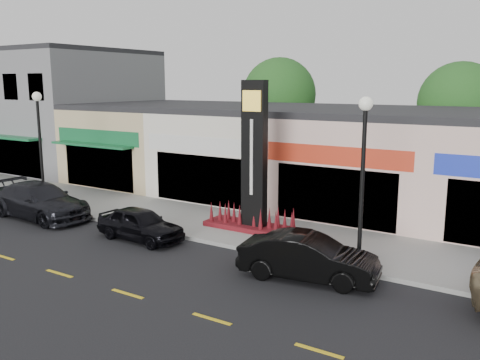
{
  "coord_description": "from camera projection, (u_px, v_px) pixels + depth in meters",
  "views": [
    {
      "loc": [
        13.15,
        -12.98,
        6.02
      ],
      "look_at": [
        2.45,
        4.0,
        2.19
      ],
      "focal_mm": 38.0,
      "sensor_mm": 36.0,
      "label": 1
    }
  ],
  "objects": [
    {
      "name": "ground",
      "position": [
        127.0,
        248.0,
        18.8
      ],
      "size": [
        120.0,
        120.0,
        0.0
      ],
      "primitive_type": "plane",
      "color": "black",
      "rests_on": "ground"
    },
    {
      "name": "sidewalk",
      "position": [
        197.0,
        220.0,
        22.4
      ],
      "size": [
        52.0,
        4.3,
        0.15
      ],
      "primitive_type": "cube",
      "color": "gray",
      "rests_on": "ground"
    },
    {
      "name": "curb",
      "position": [
        164.0,
        233.0,
        20.53
      ],
      "size": [
        52.0,
        0.2,
        0.15
      ],
      "primitive_type": "cube",
      "color": "gray",
      "rests_on": "ground"
    },
    {
      "name": "building_grey_2story",
      "position": [
        57.0,
        109.0,
        36.98
      ],
      "size": [
        12.0,
        10.95,
        8.3
      ],
      "color": "slate",
      "rests_on": "ground"
    },
    {
      "name": "shop_beige",
      "position": [
        157.0,
        141.0,
        32.32
      ],
      "size": [
        7.0,
        10.85,
        4.8
      ],
      "color": "tan",
      "rests_on": "ground"
    },
    {
      "name": "shop_cream",
      "position": [
        251.0,
        148.0,
        28.67
      ],
      "size": [
        7.0,
        10.01,
        4.8
      ],
      "color": "beige",
      "rests_on": "ground"
    },
    {
      "name": "shop_pink_w",
      "position": [
        373.0,
        158.0,
        25.0
      ],
      "size": [
        7.0,
        10.01,
        4.8
      ],
      "color": "beige",
      "rests_on": "ground"
    },
    {
      "name": "tree_rear_west",
      "position": [
        279.0,
        95.0,
        36.12
      ],
      "size": [
        5.2,
        5.2,
        7.83
      ],
      "color": "#382619",
      "rests_on": "ground"
    },
    {
      "name": "tree_rear_mid",
      "position": [
        459.0,
        103.0,
        29.9
      ],
      "size": [
        4.8,
        4.8,
        7.29
      ],
      "color": "#382619",
      "rests_on": "ground"
    },
    {
      "name": "lamp_west_near",
      "position": [
        40.0,
        137.0,
        24.41
      ],
      "size": [
        0.44,
        0.44,
        5.47
      ],
      "color": "black",
      "rests_on": "sidewalk"
    },
    {
      "name": "lamp_east_near",
      "position": [
        363.0,
        165.0,
        16.04
      ],
      "size": [
        0.44,
        0.44,
        5.47
      ],
      "color": "black",
      "rests_on": "sidewalk"
    },
    {
      "name": "pylon_sign",
      "position": [
        254.0,
        178.0,
        20.29
      ],
      "size": [
        4.2,
        1.3,
        6.0
      ],
      "color": "#570F12",
      "rests_on": "sidewalk"
    },
    {
      "name": "car_dark_sedan",
      "position": [
        40.0,
        201.0,
        22.94
      ],
      "size": [
        2.44,
        5.52,
        1.57
      ],
      "primitive_type": "imported",
      "rotation": [
        0.0,
        0.0,
        1.53
      ],
      "color": "black",
      "rests_on": "ground"
    },
    {
      "name": "car_black_sedan",
      "position": [
        140.0,
        224.0,
        19.73
      ],
      "size": [
        1.68,
        3.81,
        1.28
      ],
      "primitive_type": "imported",
      "rotation": [
        0.0,
        0.0,
        1.52
      ],
      "color": "black",
      "rests_on": "ground"
    },
    {
      "name": "car_black_conv",
      "position": [
        308.0,
        257.0,
        15.73
      ],
      "size": [
        2.15,
        4.49,
        1.42
      ],
      "primitive_type": "imported",
      "rotation": [
        0.0,
        0.0,
        1.73
      ],
      "color": "black",
      "rests_on": "ground"
    }
  ]
}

